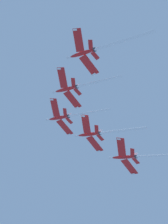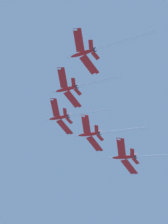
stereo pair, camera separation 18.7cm
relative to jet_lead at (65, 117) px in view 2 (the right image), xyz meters
name	(u,v)px [view 2 (the right image)]	position (x,y,z in m)	size (l,w,h in m)	color
jet_lead	(65,117)	(0.00, 0.00, 0.00)	(23.81, 25.39, 18.64)	red
jet_left_wing	(75,87)	(2.53, 16.15, -5.46)	(23.61, 24.98, 17.75)	red
jet_right_wing	(100,133)	(-16.38, 2.11, -6.03)	(24.35, 25.48, 17.97)	red
jet_left_outer	(96,49)	(2.72, 35.02, -12.48)	(25.33, 26.98, 19.61)	red
jet_right_outer	(133,157)	(-32.78, 0.98, -12.36)	(26.27, 27.82, 20.60)	red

